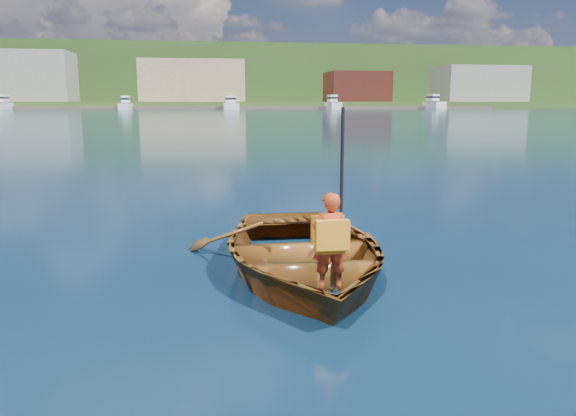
# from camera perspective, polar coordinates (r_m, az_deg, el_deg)

# --- Properties ---
(ground) EXTENTS (600.00, 600.00, 0.00)m
(ground) POSITION_cam_1_polar(r_m,az_deg,el_deg) (7.58, -0.25, -4.63)
(ground) COLOR #102444
(ground) RESTS_ON ground
(rowboat) EXTENTS (2.78, 3.89, 0.80)m
(rowboat) POSITION_cam_1_polar(r_m,az_deg,el_deg) (6.68, 1.32, -4.51)
(rowboat) COLOR brown
(rowboat) RESTS_ON ground
(child_paddler) EXTENTS (0.37, 0.34, 1.86)m
(child_paddler) POSITION_cam_1_polar(r_m,az_deg,el_deg) (5.76, 4.29, -3.17)
(child_paddler) COLOR #C53D19
(child_paddler) RESTS_ON ground
(shoreline) EXTENTS (400.00, 140.00, 22.00)m
(shoreline) POSITION_cam_1_polar(r_m,az_deg,el_deg) (243.99, -8.08, 12.60)
(shoreline) COLOR #345D25
(shoreline) RESTS_ON ground
(dock) EXTENTS (160.04, 6.39, 0.80)m
(dock) POSITION_cam_1_polar(r_m,az_deg,el_deg) (155.25, -8.18, 10.05)
(dock) COLOR brown
(dock) RESTS_ON ground
(waterfront_buildings) EXTENTS (202.00, 16.00, 14.00)m
(waterfront_buildings) POSITION_cam_1_polar(r_m,az_deg,el_deg) (172.47, -10.61, 12.48)
(waterfront_buildings) COLOR brown
(waterfront_buildings) RESTS_ON ground
(marina_yachts) EXTENTS (143.73, 13.69, 4.38)m
(marina_yachts) POSITION_cam_1_polar(r_m,az_deg,el_deg) (151.05, -13.02, 10.24)
(marina_yachts) COLOR white
(marina_yachts) RESTS_ON ground
(hillside_trees) EXTENTS (322.23, 87.80, 27.07)m
(hillside_trees) POSITION_cam_1_polar(r_m,az_deg,el_deg) (249.13, -6.06, 14.55)
(hillside_trees) COLOR #382314
(hillside_trees) RESTS_ON ground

